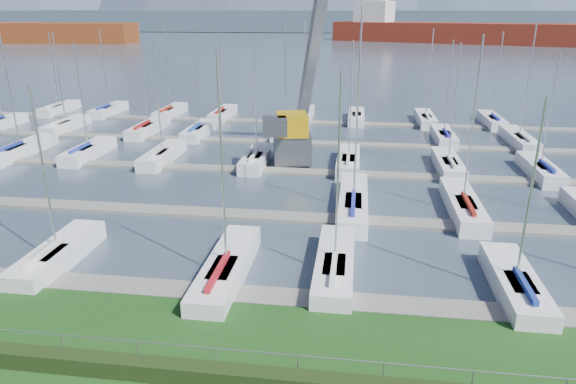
# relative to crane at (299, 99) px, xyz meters

# --- Properties ---
(water) EXTENTS (800.00, 540.00, 0.20)m
(water) POSITION_rel_crane_xyz_m (1.47, 230.12, -5.73)
(water) COLOR #3C4A58
(hedge) EXTENTS (80.00, 0.70, 0.70)m
(hedge) POSITION_rel_crane_xyz_m (1.47, -30.28, -4.98)
(hedge) COLOR black
(hedge) RESTS_ON grass
(fence) EXTENTS (80.00, 0.04, 0.04)m
(fence) POSITION_rel_crane_xyz_m (1.47, -29.88, -4.13)
(fence) COLOR gray
(fence) RESTS_ON grass
(foothill) EXTENTS (900.00, 80.00, 12.00)m
(foothill) POSITION_rel_crane_xyz_m (1.47, 300.12, 0.67)
(foothill) COLOR #425260
(foothill) RESTS_ON water
(docks) EXTENTS (90.00, 41.60, 0.25)m
(docks) POSITION_rel_crane_xyz_m (1.47, -3.88, -5.55)
(docks) COLOR #65635E
(docks) RESTS_ON water
(crane) EXTENTS (6.70, 13.18, 22.35)m
(crane) POSITION_rel_crane_xyz_m (0.00, 0.00, 0.00)
(crane) COLOR #595B60
(crane) RESTS_ON water
(cargo_ship_west) EXTENTS (86.47, 23.05, 21.50)m
(cargo_ship_west) POSITION_rel_crane_xyz_m (-133.50, 158.01, -1.64)
(cargo_ship_west) COLOR maroon
(cargo_ship_west) RESTS_ON water
(cargo_ship_mid) EXTENTS (102.61, 52.21, 21.50)m
(cargo_ship_mid) POSITION_rel_crane_xyz_m (40.02, 180.67, -1.81)
(cargo_ship_mid) COLOR maroon
(cargo_ship_mid) RESTS_ON water
(sailboat_fleet) EXTENTS (75.72, 49.18, 13.83)m
(sailboat_fleet) POSITION_rel_crane_xyz_m (0.81, -0.24, -0.01)
(sailboat_fleet) COLOR navy
(sailboat_fleet) RESTS_ON water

